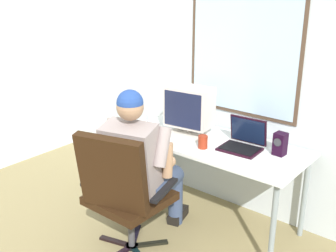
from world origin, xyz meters
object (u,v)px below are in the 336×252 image
person_seated (140,163)px  laptop (244,140)px  desk (211,149)px  coffee_mug (203,142)px  crt_monitor (189,108)px  office_chair (122,189)px  wine_glass (152,119)px  desk_speaker (280,144)px

person_seated → laptop: size_ratio=3.95×
desk → coffee_mug: bearing=-83.7°
desk → crt_monitor: size_ratio=3.75×
office_chair → laptop: 1.01m
crt_monitor → desk: bearing=-5.8°
laptop → coffee_mug: bearing=-139.9°
office_chair → person_seated: 0.28m
wine_glass → laptop: bearing=10.7°
office_chair → crt_monitor: (-0.04, 0.84, 0.39)m
person_seated → crt_monitor: 0.66m
desk → office_chair: bearing=-104.2°
person_seated → desk_speaker: (0.80, 0.67, 0.15)m
desk → coffee_mug: (0.02, -0.15, 0.12)m
person_seated → laptop: (0.52, 0.61, 0.13)m
person_seated → coffee_mug: size_ratio=12.37×
person_seated → coffee_mug: person_seated is taller
coffee_mug → crt_monitor: bearing=146.3°
desk_speaker → coffee_mug: 0.58m
laptop → crt_monitor: bearing=-177.1°
desk → wine_glass: wine_glass is taller
coffee_mug → person_seated: bearing=-124.8°
laptop → wine_glass: size_ratio=2.24×
laptop → coffee_mug: (-0.24, -0.20, -0.01)m
desk → laptop: laptop is taller
office_chair → person_seated: (-0.06, 0.26, 0.09)m
coffee_mug → office_chair: bearing=-108.5°
person_seated → desk_speaker: person_seated is taller
crt_monitor → laptop: size_ratio=1.28×
desk_speaker → crt_monitor: bearing=-174.2°
office_chair → wine_glass: 0.83m
wine_glass → coffee_mug: bearing=-5.0°
crt_monitor → coffee_mug: (0.27, -0.18, -0.18)m
desk → person_seated: 0.62m
person_seated → wine_glass: person_seated is taller
office_chair → desk: bearing=75.8°
person_seated → coffee_mug: (0.28, 0.41, 0.12)m
crt_monitor → laptop: 0.53m
crt_monitor → coffee_mug: 0.37m
office_chair → laptop: size_ratio=3.18×
desk → desk_speaker: size_ratio=8.85×
office_chair → crt_monitor: size_ratio=2.48×
desk → office_chair: office_chair is taller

